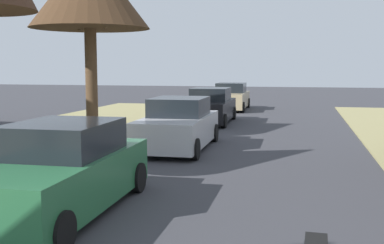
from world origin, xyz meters
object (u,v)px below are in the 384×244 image
(parked_sedan_green, at_px, (60,172))
(parked_sedan_silver, at_px, (178,125))
(parked_sedan_black, at_px, (210,107))
(parked_sedan_tan, at_px, (231,97))

(parked_sedan_green, xyz_separation_m, parked_sedan_silver, (0.34, 6.83, 0.00))
(parked_sedan_silver, height_order, parked_sedan_black, same)
(parked_sedan_green, distance_m, parked_sedan_silver, 6.84)
(parked_sedan_silver, height_order, parked_sedan_tan, same)
(parked_sedan_silver, xyz_separation_m, parked_sedan_black, (-0.32, 6.93, 0.00))
(parked_sedan_tan, bearing_deg, parked_sedan_black, -89.55)
(parked_sedan_green, height_order, parked_sedan_silver, same)
(parked_sedan_silver, distance_m, parked_sedan_black, 6.94)
(parked_sedan_green, distance_m, parked_sedan_tan, 20.57)
(parked_sedan_black, xyz_separation_m, parked_sedan_tan, (-0.05, 6.81, 0.00))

